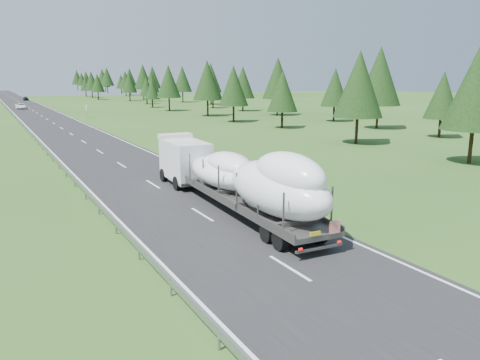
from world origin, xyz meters
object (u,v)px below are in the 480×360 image
boat_truck (239,175)px  highway_sign (86,109)px  distant_van (21,106)px  distant_car_dark (26,98)px

boat_truck → highway_sign: bearing=86.0°
highway_sign → boat_truck: (-5.03, -71.54, 0.43)m
highway_sign → distant_van: highway_sign is taller
distant_van → highway_sign: bearing=-77.0°
boat_truck → distant_car_dark: size_ratio=4.84×
distant_car_dark → boat_truck: bearing=-90.3°
highway_sign → boat_truck: size_ratio=0.13×
boat_truck → distant_van: 106.94m
highway_sign → distant_car_dark: highway_sign is taller
distant_van → distant_car_dark: bearing=82.5°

